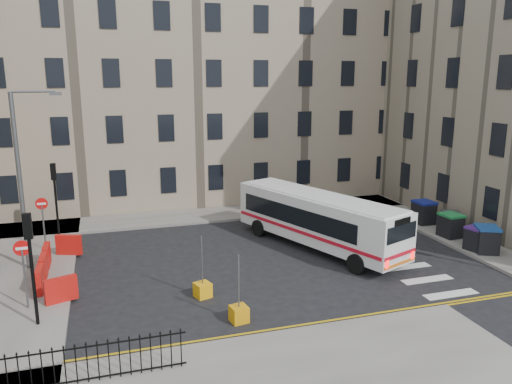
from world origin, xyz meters
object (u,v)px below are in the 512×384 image
wheelie_bin_c (450,225)px  bollard_yellow (203,290)px  streetlamp (20,179)px  bus (317,218)px  wheelie_bin_b (478,239)px  wheelie_bin_e (424,212)px  bollard_chevron (239,314)px  wheelie_bin_d (451,222)px  wheelie_bin_a (486,239)px

wheelie_bin_c → bollard_yellow: size_ratio=2.16×
streetlamp → bus: (14.07, -1.00, -2.72)m
wheelie_bin_b → wheelie_bin_e: bearing=71.8°
bus → wheelie_bin_c: bus is taller
streetlamp → bollard_chevron: size_ratio=13.57×
bollard_chevron → wheelie_bin_e: bearing=31.5°
bollard_yellow → wheelie_bin_d: bearing=14.8°
wheelie_bin_e → wheelie_bin_c: bearing=-95.3°
bus → bollard_yellow: (-6.92, -4.20, -1.31)m
bus → bollard_chevron: 9.11m
wheelie_bin_a → bollard_yellow: size_ratio=2.57×
streetlamp → wheelie_bin_d: streetlamp is taller
wheelie_bin_c → bollard_yellow: bearing=-171.0°
streetlamp → bollard_chevron: bearing=-43.8°
wheelie_bin_e → bollard_chevron: 16.24m
wheelie_bin_a → wheelie_bin_d: (0.50, 3.33, -0.08)m
bus → bollard_yellow: bus is taller
wheelie_bin_c → wheelie_bin_d: bearing=45.9°
wheelie_bin_a → bollard_chevron: 14.11m
wheelie_bin_a → wheelie_bin_d: size_ratio=1.15×
streetlamp → wheelie_bin_c: 22.03m
bus → wheelie_bin_e: bearing=-8.5°
wheelie_bin_b → wheelie_bin_c: 2.29m
wheelie_bin_a → wheelie_bin_e: (0.10, 5.33, 0.01)m
wheelie_bin_d → wheelie_bin_c: bearing=-109.7°
bus → wheelie_bin_b: 8.15m
wheelie_bin_c → wheelie_bin_d: (0.58, 0.69, -0.05)m
bus → wheelie_bin_c: bearing=-28.2°
bollard_chevron → wheelie_bin_d: bearing=24.4°
wheelie_bin_d → wheelie_bin_a: bearing=-78.0°
wheelie_bin_b → bollard_yellow: wheelie_bin_b is taller
wheelie_bin_a → bollard_chevron: bearing=-142.8°
wheelie_bin_b → bollard_chevron: 13.97m
wheelie_bin_a → wheelie_bin_d: bearing=105.7°
wheelie_bin_e → wheelie_bin_a: bearing=-92.5°
wheelie_bin_d → streetlamp: bearing=-162.5°
wheelie_bin_a → wheelie_bin_e: size_ratio=1.13×
wheelie_bin_c → bollard_yellow: wheelie_bin_c is taller
wheelie_bin_e → wheelie_bin_d: bearing=-80.0°
bollard_yellow → bollard_chevron: size_ratio=1.00×
wheelie_bin_b → wheelie_bin_d: size_ratio=0.97×
wheelie_bin_e → bollard_chevron: size_ratio=2.27×
streetlamp → wheelie_bin_d: size_ratio=6.09×
streetlamp → bus: bearing=-4.1°
wheelie_bin_d → bollard_chevron: (-14.25, -6.47, -0.45)m
wheelie_bin_a → bollard_chevron: size_ratio=2.57×
wheelie_bin_b → wheelie_bin_d: bearing=61.8°
bus → wheelie_bin_e: 8.02m
bollard_yellow → bus: bearing=31.2°
wheelie_bin_b → bus: bearing=142.4°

